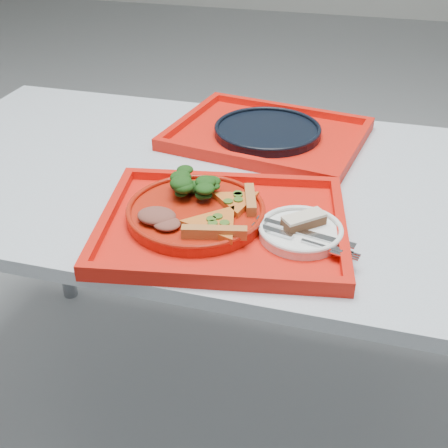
{
  "coord_description": "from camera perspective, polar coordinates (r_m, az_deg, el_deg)",
  "views": [
    {
      "loc": [
        0.23,
        -1.05,
        1.33
      ],
      "look_at": [
        0.01,
        -0.23,
        0.78
      ],
      "focal_mm": 45.0,
      "sensor_mm": 36.0,
      "label": 1
    }
  ],
  "objects": [
    {
      "name": "ground",
      "position": [
        1.71,
        1.81,
        -18.0
      ],
      "size": [
        10.0,
        10.0,
        0.0
      ],
      "primitive_type": "plane",
      "color": "#919499",
      "rests_on": "ground"
    },
    {
      "name": "table",
      "position": [
        1.26,
        2.35,
        1.7
      ],
      "size": [
        1.6,
        0.8,
        0.75
      ],
      "color": "#A0A8B4",
      "rests_on": "ground"
    },
    {
      "name": "tray_main",
      "position": [
        1.04,
        -0.13,
        -0.34
      ],
      "size": [
        0.5,
        0.42,
        0.01
      ],
      "primitive_type": "cube",
      "rotation": [
        0.0,
        0.0,
        0.17
      ],
      "color": "red",
      "rests_on": "table"
    },
    {
      "name": "tray_far",
      "position": [
        1.41,
        4.42,
        8.8
      ],
      "size": [
        0.5,
        0.42,
        0.01
      ],
      "primitive_type": "cube",
      "rotation": [
        0.0,
        0.0,
        -0.16
      ],
      "color": "red",
      "rests_on": "table"
    },
    {
      "name": "dinner_plate",
      "position": [
        1.06,
        -2.86,
        1.06
      ],
      "size": [
        0.26,
        0.26,
        0.02
      ],
      "primitive_type": "cylinder",
      "color": "#A61A0B",
      "rests_on": "tray_main"
    },
    {
      "name": "side_plate",
      "position": [
        1.01,
        7.78,
        -0.92
      ],
      "size": [
        0.15,
        0.15,
        0.01
      ],
      "primitive_type": "cylinder",
      "color": "white",
      "rests_on": "tray_main"
    },
    {
      "name": "navy_plate",
      "position": [
        1.4,
        4.44,
        9.33
      ],
      "size": [
        0.26,
        0.26,
        0.02
      ],
      "primitive_type": "cylinder",
      "color": "black",
      "rests_on": "tray_far"
    },
    {
      "name": "pizza_slice_a",
      "position": [
        1.0,
        -0.88,
        0.18
      ],
      "size": [
        0.14,
        0.15,
        0.02
      ],
      "primitive_type": null,
      "rotation": [
        0.0,
        0.0,
        1.79
      ],
      "color": "orange",
      "rests_on": "dinner_plate"
    },
    {
      "name": "pizza_slice_b",
      "position": [
        1.06,
        1.27,
        2.5
      ],
      "size": [
        0.13,
        0.12,
        0.02
      ],
      "primitive_type": null,
      "rotation": [
        0.0,
        0.0,
        3.43
      ],
      "color": "orange",
      "rests_on": "dinner_plate"
    },
    {
      "name": "salad_heap",
      "position": [
        1.1,
        -2.45,
        4.54
      ],
      "size": [
        0.1,
        0.09,
        0.05
      ],
      "primitive_type": "ellipsoid",
      "color": "black",
      "rests_on": "dinner_plate"
    },
    {
      "name": "meat_portion",
      "position": [
        1.02,
        -6.86,
        0.83
      ],
      "size": [
        0.07,
        0.06,
        0.02
      ],
      "primitive_type": "ellipsoid",
      "color": "brown",
      "rests_on": "dinner_plate"
    },
    {
      "name": "dessert_bar",
      "position": [
        1.02,
        8.11,
        0.36
      ],
      "size": [
        0.08,
        0.08,
        0.02
      ],
      "rotation": [
        0.0,
        0.0,
        0.74
      ],
      "color": "#482B18",
      "rests_on": "side_plate"
    },
    {
      "name": "knife",
      "position": [
        1.0,
        8.18,
        -0.78
      ],
      "size": [
        0.18,
        0.05,
        0.01
      ],
      "primitive_type": "cube",
      "rotation": [
        0.0,
        0.0,
        -0.21
      ],
      "color": "silver",
      "rests_on": "side_plate"
    },
    {
      "name": "fork",
      "position": [
        0.98,
        7.78,
        -1.55
      ],
      "size": [
        0.18,
        0.07,
        0.01
      ],
      "primitive_type": "cube",
      "rotation": [
        0.0,
        0.0,
        -0.24
      ],
      "color": "silver",
      "rests_on": "side_plate"
    }
  ]
}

